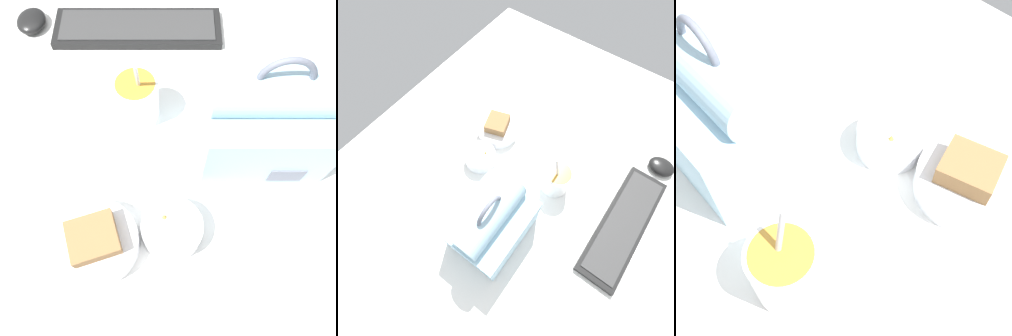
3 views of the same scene
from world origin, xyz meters
TOP-DOWN VIEW (x-y plane):
  - desk_surface at (0.00, 0.00)cm, footprint 140.00×110.00cm
  - lunch_bag at (17.98, 3.31)cm, footprint 21.50×16.88cm
  - soup_cup at (-4.60, 10.16)cm, footprint 8.29×8.29cm
  - bento_bowl_sandwich at (-10.30, -16.30)cm, footprint 13.68×13.68cm
  - bento_bowl_snacks at (1.88, -14.13)cm, footprint 10.09×10.09cm

SIDE VIEW (x-z plane):
  - desk_surface at x=0.00cm, z-range 0.00..2.00cm
  - bento_bowl_snacks at x=1.88cm, z-range 1.70..7.09cm
  - bento_bowl_sandwich at x=-10.30cm, z-range 1.12..8.04cm
  - soup_cup at x=-4.60cm, z-range -0.94..14.88cm
  - lunch_bag at x=17.98cm, z-range -1.04..21.95cm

